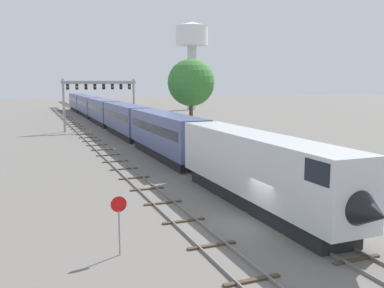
{
  "coord_description": "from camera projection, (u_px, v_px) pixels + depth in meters",
  "views": [
    {
      "loc": [
        -11.83,
        -20.23,
        8.17
      ],
      "look_at": [
        1.0,
        12.0,
        3.0
      ],
      "focal_mm": 39.29,
      "sensor_mm": 36.0,
      "label": 1
    }
  ],
  "objects": [
    {
      "name": "track_near",
      "position": [
        90.0,
        139.0,
        59.59
      ],
      "size": [
        2.6,
        160.0,
        0.16
      ],
      "color": "slate",
      "rests_on": "ground"
    },
    {
      "name": "signal_gantry",
      "position": [
        100.0,
        92.0,
        69.12
      ],
      "size": [
        12.1,
        0.49,
        8.62
      ],
      "color": "#999BA0",
      "rests_on": "ground"
    },
    {
      "name": "water_tower",
      "position": [
        192.0,
        42.0,
        120.13
      ],
      "size": [
        9.35,
        9.35,
        24.98
      ],
      "color": "beige",
      "rests_on": "ground"
    },
    {
      "name": "stop_sign",
      "position": [
        119.0,
        217.0,
        19.69
      ],
      "size": [
        0.76,
        0.08,
        2.88
      ],
      "color": "gray",
      "rests_on": "ground"
    },
    {
      "name": "passenger_train",
      "position": [
        112.0,
        114.0,
        72.09
      ],
      "size": [
        3.04,
        116.43,
        4.8
      ],
      "color": "silver",
      "rests_on": "ground"
    },
    {
      "name": "ground_plane",
      "position": [
        253.0,
        225.0,
        24.12
      ],
      "size": [
        400.0,
        400.0,
        0.0
      ],
      "primitive_type": "plane",
      "color": "slate"
    },
    {
      "name": "track_main",
      "position": [
        104.0,
        124.0,
        79.98
      ],
      "size": [
        2.6,
        200.0,
        0.16
      ],
      "color": "slate",
      "rests_on": "ground"
    },
    {
      "name": "trackside_tree_left",
      "position": [
        191.0,
        83.0,
        62.08
      ],
      "size": [
        6.96,
        6.96,
        11.5
      ],
      "color": "brown",
      "rests_on": "ground"
    }
  ]
}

